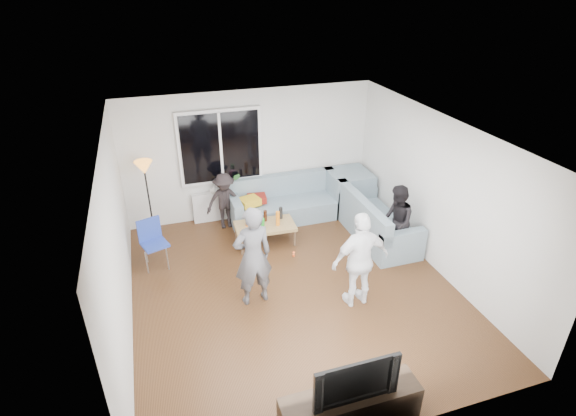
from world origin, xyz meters
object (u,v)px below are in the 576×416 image
object	(u,v)px
player_right	(360,260)
tv_console	(350,408)
coffee_table	(265,234)
spectator_right	(396,222)
side_chair	(155,245)
floor_lamp	(149,201)
spectator_back	(225,201)
player_left	(253,257)
television	(353,376)
sofa_right_section	(378,217)
sofa_back_section	(286,200)

from	to	relation	value
player_right	tv_console	size ratio (longest dim) A/B	0.97
coffee_table	spectator_right	distance (m)	2.40
side_chair	floor_lamp	world-z (taller)	floor_lamp
side_chair	floor_lamp	xyz separation A→B (m)	(0.00, 1.00, 0.35)
side_chair	spectator_back	distance (m)	1.72
coffee_table	player_left	distance (m)	1.77
player_left	television	size ratio (longest dim) A/B	1.67
floor_lamp	television	xyz separation A→B (m)	(1.89, -4.82, -0.06)
player_right	television	world-z (taller)	player_right
player_left	television	world-z (taller)	player_left
side_chair	tv_console	size ratio (longest dim) A/B	0.54
side_chair	player_left	bearing A→B (deg)	-64.09
coffee_table	spectator_right	size ratio (longest dim) A/B	0.82
sofa_right_section	tv_console	distance (m)	4.16
sofa_back_section	player_right	bearing A→B (deg)	-85.41
sofa_right_section	player_left	bearing A→B (deg)	112.78
spectator_right	player_right	bearing A→B (deg)	-30.13
sofa_right_section	side_chair	size ratio (longest dim) A/B	2.33
coffee_table	sofa_right_section	bearing A→B (deg)	-11.40
coffee_table	player_left	size ratio (longest dim) A/B	0.68
sofa_right_section	spectator_back	bearing A→B (deg)	64.58
floor_lamp	spectator_back	world-z (taller)	floor_lamp
coffee_table	sofa_back_section	bearing A→B (deg)	50.54
coffee_table	player_left	world-z (taller)	player_left
spectator_right	tv_console	size ratio (longest dim) A/B	0.84
player_left	side_chair	bearing A→B (deg)	-52.03
coffee_table	tv_console	distance (m)	3.95
sofa_back_section	spectator_right	xyz separation A→B (m)	(1.42, -1.88, 0.25)
floor_lamp	spectator_back	size ratio (longest dim) A/B	1.36
player_left	spectator_right	size ratio (longest dim) A/B	1.21
floor_lamp	spectator_back	distance (m)	1.41
coffee_table	spectator_right	bearing A→B (deg)	-26.92
coffee_table	side_chair	xyz separation A→B (m)	(-1.98, -0.14, 0.23)
sofa_right_section	spectator_right	size ratio (longest dim) A/B	1.49
spectator_back	floor_lamp	bearing A→B (deg)	176.88
player_left	tv_console	world-z (taller)	player_left
sofa_right_section	player_right	distance (m)	2.07
floor_lamp	player_right	xyz separation A→B (m)	(2.88, -2.94, -0.00)
floor_lamp	spectator_right	distance (m)	4.51
player_right	tv_console	xyz separation A→B (m)	(-0.99, -1.88, -0.56)
sofa_back_section	side_chair	xyz separation A→B (m)	(-2.65, -0.96, 0.01)
side_chair	spectator_right	xyz separation A→B (m)	(4.07, -0.92, 0.24)
sofa_right_section	spectator_right	world-z (taller)	spectator_right
side_chair	television	world-z (taller)	television
sofa_right_section	spectator_right	distance (m)	0.69
coffee_table	player_right	bearing A→B (deg)	-66.43
sofa_right_section	floor_lamp	xyz separation A→B (m)	(-4.07, 1.29, 0.36)
sofa_back_section	floor_lamp	distance (m)	2.67
floor_lamp	tv_console	bearing A→B (deg)	-68.63
spectator_right	television	xyz separation A→B (m)	(-2.18, -2.89, 0.05)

